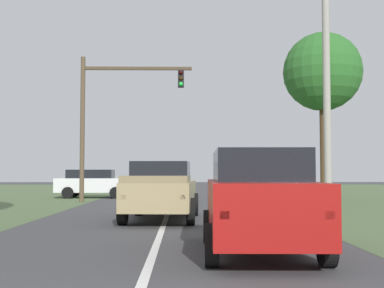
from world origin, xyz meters
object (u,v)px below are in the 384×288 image
pickup_truck_lead (162,190)px  utility_pole_right (327,79)px  keep_moving_sign (294,174)px  traffic_light (110,108)px  red_suv_near (258,199)px  crossing_suv_far (94,183)px  oak_tree_right (322,72)px

pickup_truck_lead → utility_pole_right: (6.14, 2.60, 4.11)m
keep_moving_sign → utility_pole_right: (0.64, -2.87, 3.63)m
traffic_light → keep_moving_sign: size_ratio=3.38×
utility_pole_right → pickup_truck_lead: bearing=-157.1°
pickup_truck_lead → traffic_light: (-3.14, 10.18, 3.93)m
red_suv_near → utility_pole_right: 10.86m
utility_pole_right → crossing_suv_far: bearing=132.8°
red_suv_near → traffic_light: (-5.30, 16.84, 3.86)m
keep_moving_sign → utility_pole_right: 4.67m
red_suv_near → keep_moving_sign: 12.59m
red_suv_near → pickup_truck_lead: size_ratio=0.89×
keep_moving_sign → pickup_truck_lead: bearing=-135.2°
crossing_suv_far → oak_tree_right: bearing=-19.7°
pickup_truck_lead → oak_tree_right: 13.86m
pickup_truck_lead → oak_tree_right: size_ratio=0.61×
keep_moving_sign → utility_pole_right: utility_pole_right is taller
pickup_truck_lead → traffic_light: traffic_light is taller
utility_pole_right → traffic_light: bearing=140.8°
traffic_light → keep_moving_sign: (8.65, -4.71, -3.46)m
keep_moving_sign → oak_tree_right: (2.46, 4.30, 5.29)m
pickup_truck_lead → red_suv_near: bearing=-72.1°
red_suv_near → oak_tree_right: 18.33m
pickup_truck_lead → keep_moving_sign: size_ratio=2.40×
red_suv_near → oak_tree_right: bearing=70.5°
pickup_truck_lead → utility_pole_right: size_ratio=0.53×
utility_pole_right → oak_tree_right: bearing=75.8°
oak_tree_right → keep_moving_sign: bearing=-119.8°
traffic_light → oak_tree_right: 11.27m
oak_tree_right → traffic_light: bearing=177.9°
keep_moving_sign → crossing_suv_far: 13.47m
pickup_truck_lead → keep_moving_sign: bearing=44.8°
red_suv_near → pickup_truck_lead: 7.00m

